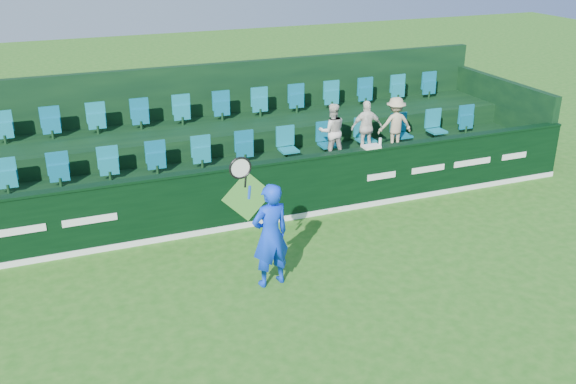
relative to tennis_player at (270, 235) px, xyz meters
name	(u,v)px	position (x,y,z in m)	size (l,w,h in m)	color
ground	(326,329)	(0.34, -1.61, -0.95)	(60.00, 60.00, 0.00)	#226317
sponsor_hoarding	(246,196)	(0.34, 2.39, -0.28)	(16.00, 0.25, 1.35)	black
stand_tier_front	(231,189)	(0.34, 3.49, -0.55)	(16.00, 2.00, 0.80)	black
stand_tier_back	(208,152)	(0.34, 5.39, -0.30)	(16.00, 1.80, 1.30)	black
stand_rear	(202,125)	(0.34, 5.84, 0.26)	(16.00, 4.10, 2.60)	black
seat_row_front	(224,153)	(0.34, 3.89, 0.15)	(13.50, 0.50, 0.60)	#12798C
seat_row_back	(203,111)	(0.34, 5.69, 0.65)	(13.50, 0.50, 0.60)	#12798C
tennis_player	(270,235)	(0.00, 0.00, 0.00)	(1.11, 0.55, 2.47)	#0E3BEF
spectator_left	(332,131)	(2.79, 3.51, 0.49)	(0.63, 0.49, 1.29)	silver
spectator_middle	(367,127)	(3.68, 3.51, 0.48)	(0.75, 0.31, 1.27)	white
spectator_right	(395,124)	(4.44, 3.51, 0.49)	(0.83, 0.48, 1.28)	tan
towel	(371,147)	(3.21, 2.39, 0.43)	(0.37, 0.24, 0.06)	white
drinks_bottle	(380,142)	(3.42, 2.39, 0.50)	(0.06, 0.06, 0.20)	white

